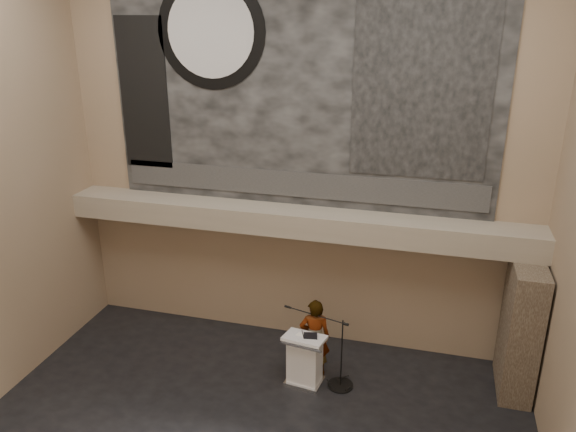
% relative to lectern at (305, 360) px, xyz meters
% --- Properties ---
extents(wall_back, '(10.00, 0.02, 8.50)m').
position_rel_lectern_xyz_m(wall_back, '(-0.61, 1.80, 3.70)').
color(wall_back, '#90775B').
rests_on(wall_back, floor).
extents(wall_front, '(10.00, 0.02, 8.50)m').
position_rel_lectern_xyz_m(wall_front, '(-0.61, -6.20, 3.70)').
color(wall_front, '#90775B').
rests_on(wall_front, floor).
extents(soffit, '(10.00, 0.80, 0.50)m').
position_rel_lectern_xyz_m(soffit, '(-0.61, 1.40, 2.40)').
color(soffit, gray).
rests_on(soffit, wall_back).
extents(sprinkler_left, '(0.04, 0.04, 0.06)m').
position_rel_lectern_xyz_m(sprinkler_left, '(-2.21, 1.35, 2.12)').
color(sprinkler_left, '#B2893D').
rests_on(sprinkler_left, soffit).
extents(sprinkler_right, '(0.04, 0.04, 0.06)m').
position_rel_lectern_xyz_m(sprinkler_right, '(1.29, 1.35, 2.12)').
color(sprinkler_right, '#B2893D').
rests_on(sprinkler_right, soffit).
extents(banner, '(8.00, 0.05, 5.00)m').
position_rel_lectern_xyz_m(banner, '(-0.61, 1.77, 5.15)').
color(banner, black).
rests_on(banner, wall_back).
extents(banner_text_strip, '(7.76, 0.02, 0.55)m').
position_rel_lectern_xyz_m(banner_text_strip, '(-0.61, 1.73, 3.10)').
color(banner_text_strip, '#2F2F2F').
rests_on(banner_text_strip, banner).
extents(banner_clock_rim, '(2.30, 0.02, 2.30)m').
position_rel_lectern_xyz_m(banner_clock_rim, '(-2.41, 1.73, 6.15)').
color(banner_clock_rim, black).
rests_on(banner_clock_rim, banner).
extents(banner_clock_face, '(1.84, 0.02, 1.84)m').
position_rel_lectern_xyz_m(banner_clock_face, '(-2.41, 1.71, 6.15)').
color(banner_clock_face, silver).
rests_on(banner_clock_face, banner).
extents(banner_building_print, '(2.60, 0.02, 3.60)m').
position_rel_lectern_xyz_m(banner_building_print, '(1.79, 1.73, 5.25)').
color(banner_building_print, black).
rests_on(banner_building_print, banner).
extents(banner_brick_print, '(1.10, 0.02, 3.20)m').
position_rel_lectern_xyz_m(banner_brick_print, '(-4.01, 1.73, 4.85)').
color(banner_brick_print, black).
rests_on(banner_brick_print, banner).
extents(stone_pier, '(0.60, 1.40, 2.70)m').
position_rel_lectern_xyz_m(stone_pier, '(4.04, 0.95, 0.80)').
color(stone_pier, '#413428').
rests_on(stone_pier, floor).
extents(lectern, '(0.87, 0.67, 1.14)m').
position_rel_lectern_xyz_m(lectern, '(0.00, 0.00, 0.00)').
color(lectern, silver).
rests_on(lectern, floor).
extents(binder, '(0.31, 0.27, 0.04)m').
position_rel_lectern_xyz_m(binder, '(0.11, 0.01, 0.56)').
color(binder, black).
rests_on(binder, lectern).
extents(papers, '(0.29, 0.34, 0.00)m').
position_rel_lectern_xyz_m(papers, '(-0.10, -0.06, 0.55)').
color(papers, white).
rests_on(papers, lectern).
extents(speaker_person, '(0.69, 0.53, 1.72)m').
position_rel_lectern_xyz_m(speaker_person, '(0.12, 0.36, 0.31)').
color(speaker_person, white).
rests_on(speaker_person, floor).
extents(mic_stand, '(1.51, 0.62, 1.51)m').
position_rel_lectern_xyz_m(mic_stand, '(0.68, 0.11, -0.32)').
color(mic_stand, black).
rests_on(mic_stand, floor).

